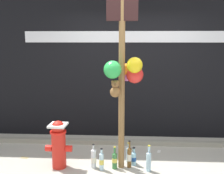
% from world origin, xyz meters
% --- Properties ---
extents(building_wall, '(10.00, 0.21, 3.54)m').
position_xyz_m(building_wall, '(0.00, 1.69, 1.77)').
color(building_wall, black).
rests_on(building_wall, ground_plane).
extents(curb_strip, '(8.00, 0.12, 0.08)m').
position_xyz_m(curb_strip, '(0.00, 1.15, 0.04)').
color(curb_strip, gray).
rests_on(curb_strip, ground_plane).
extents(memorial_post, '(0.57, 0.51, 2.55)m').
position_xyz_m(memorial_post, '(-0.12, 0.24, 1.54)').
color(memorial_post, olive).
rests_on(memorial_post, ground_plane).
extents(fire_hydrant, '(0.41, 0.27, 0.74)m').
position_xyz_m(fire_hydrant, '(-1.11, 0.20, 0.39)').
color(fire_hydrant, red).
rests_on(fire_hydrant, ground_plane).
extents(bottle_0, '(0.07, 0.07, 0.41)m').
position_xyz_m(bottle_0, '(0.25, 0.15, 0.17)').
color(bottle_0, '#B2DBEA').
rests_on(bottle_0, ground_plane).
extents(bottle_1, '(0.07, 0.07, 0.34)m').
position_xyz_m(bottle_1, '(-0.46, 0.15, 0.14)').
color(bottle_1, '#B2DBEA').
rests_on(bottle_1, ground_plane).
extents(bottle_2, '(0.07, 0.07, 0.43)m').
position_xyz_m(bottle_2, '(-0.04, 0.26, 0.17)').
color(bottle_2, brown).
rests_on(bottle_2, ground_plane).
extents(bottle_3, '(0.08, 0.08, 0.32)m').
position_xyz_m(bottle_3, '(-0.05, 0.44, 0.13)').
color(bottle_3, '#B2DBEA').
rests_on(bottle_3, ground_plane).
extents(bottle_4, '(0.08, 0.08, 0.38)m').
position_xyz_m(bottle_4, '(-0.58, 0.21, 0.16)').
color(bottle_4, silver).
rests_on(bottle_4, ground_plane).
extents(bottle_5, '(0.08, 0.08, 0.35)m').
position_xyz_m(bottle_5, '(-0.26, 0.20, 0.14)').
color(bottle_5, '#337038').
rests_on(bottle_5, ground_plane).
extents(bottle_6, '(0.08, 0.08, 0.29)m').
position_xyz_m(bottle_6, '(0.03, 0.33, 0.12)').
color(bottle_6, '#93CCE0').
rests_on(bottle_6, ground_plane).
extents(litter_0, '(0.14, 0.17, 0.01)m').
position_xyz_m(litter_0, '(-0.10, 1.34, 0.00)').
color(litter_0, '#8C99B2').
rests_on(litter_0, ground_plane).
extents(litter_1, '(0.08, 0.13, 0.01)m').
position_xyz_m(litter_1, '(0.49, 0.86, 0.00)').
color(litter_1, silver).
rests_on(litter_1, ground_plane).
extents(litter_3, '(0.14, 0.09, 0.01)m').
position_xyz_m(litter_3, '(-1.78, 0.49, 0.00)').
color(litter_3, tan).
rests_on(litter_3, ground_plane).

